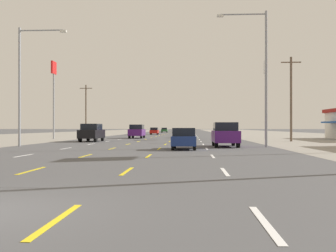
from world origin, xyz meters
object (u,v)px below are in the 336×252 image
(suv_far_left_mid, at_px, (92,132))
(streetlight_right_row_0, at_px, (262,69))
(hatchback_inner_right_nearest, at_px, (184,138))
(sedan_inner_right_far, at_px, (187,133))
(suv_far_right_near, at_px, (225,134))
(streetlight_left_row_0, at_px, (24,78))
(hatchback_far_left_farther, at_px, (137,131))
(pole_sign_right_row_1, at_px, (266,81))
(suv_inner_left_midfar, at_px, (137,131))
(pole_sign_left_row_1, at_px, (54,83))
(sedan_inner_left_distant_a, at_px, (164,130))
(hatchback_inner_left_farthest, at_px, (154,131))

(suv_far_left_mid, relative_size, streetlight_right_row_0, 0.45)
(hatchback_inner_right_nearest, relative_size, sedan_inner_right_far, 0.87)
(suv_far_right_near, relative_size, streetlight_left_row_0, 0.50)
(streetlight_right_row_0, bearing_deg, hatchback_far_left_farther, 108.32)
(suv_far_right_near, height_order, pole_sign_right_row_1, pole_sign_right_row_1)
(sedan_inner_right_far, xyz_separation_m, pole_sign_right_row_1, (10.87, -5.13, 7.15))
(hatchback_far_left_farther, xyz_separation_m, streetlight_right_row_0, (16.93, -51.15, 5.48))
(pole_sign_right_row_1, bearing_deg, suv_far_right_near, -108.50)
(suv_far_right_near, distance_m, streetlight_right_row_0, 5.99)
(hatchback_inner_right_nearest, bearing_deg, pole_sign_right_row_1, 67.84)
(suv_inner_left_midfar, height_order, streetlight_left_row_0, streetlight_left_row_0)
(sedan_inner_right_far, height_order, pole_sign_right_row_1, pole_sign_right_row_1)
(suv_far_right_near, distance_m, suv_far_left_mid, 17.67)
(suv_far_right_near, xyz_separation_m, pole_sign_left_row_1, (-21.42, 20.38, 6.60))
(suv_far_left_mid, xyz_separation_m, pole_sign_left_row_1, (-7.60, 9.38, 6.60))
(sedan_inner_right_far, distance_m, hatchback_far_left_farther, 25.51)
(sedan_inner_left_distant_a, height_order, pole_sign_right_row_1, pole_sign_right_row_1)
(hatchback_inner_left_farthest, relative_size, streetlight_left_row_0, 0.39)
(pole_sign_right_row_1, distance_m, streetlight_left_row_0, 33.35)
(suv_far_left_mid, height_order, pole_sign_left_row_1, pole_sign_left_row_1)
(suv_far_left_mid, distance_m, sedan_inner_left_distant_a, 77.17)
(pole_sign_left_row_1, xyz_separation_m, streetlight_right_row_0, (24.31, -20.78, -1.37))
(pole_sign_right_row_1, bearing_deg, sedan_inner_right_far, 154.74)
(pole_sign_left_row_1, relative_size, pole_sign_right_row_1, 0.98)
(hatchback_inner_right_nearest, bearing_deg, suv_far_left_mid, 124.79)
(hatchback_far_left_farther, distance_m, streetlight_left_row_0, 51.46)
(suv_far_right_near, height_order, hatchback_far_left_farther, suv_far_right_near)
(hatchback_inner_left_farthest, relative_size, pole_sign_left_row_1, 0.37)
(pole_sign_left_row_1, relative_size, streetlight_left_row_0, 1.07)
(suv_far_left_mid, relative_size, pole_sign_right_row_1, 0.45)
(hatchback_inner_left_farthest, bearing_deg, sedan_inner_right_far, -74.14)
(pole_sign_left_row_1, distance_m, pole_sign_right_row_1, 29.02)
(pole_sign_left_row_1, bearing_deg, streetlight_right_row_0, -40.53)
(hatchback_far_left_farther, relative_size, streetlight_right_row_0, 0.36)
(suv_far_left_mid, bearing_deg, sedan_inner_right_far, 57.76)
(hatchback_inner_right_nearest, bearing_deg, hatchback_far_left_farther, 101.07)
(hatchback_inner_right_nearest, bearing_deg, suv_inner_left_midfar, 104.17)
(sedan_inner_left_distant_a, bearing_deg, hatchback_inner_right_nearest, -85.45)
(suv_far_right_near, xyz_separation_m, suv_inner_left_midfar, (-10.58, 24.67, 0.00))
(hatchback_far_left_farther, relative_size, sedan_inner_left_distant_a, 0.87)
(sedan_inner_right_far, distance_m, sedan_inner_left_distant_a, 60.94)
(sedan_inner_right_far, height_order, pole_sign_left_row_1, pole_sign_left_row_1)
(suv_far_left_mid, xyz_separation_m, pole_sign_right_row_1, (21.34, 11.46, 6.88))
(suv_far_left_mid, distance_m, streetlight_right_row_0, 20.89)
(suv_inner_left_midfar, relative_size, sedan_inner_right_far, 1.09)
(hatchback_far_left_farther, bearing_deg, streetlight_right_row_0, -71.68)
(streetlight_left_row_0, bearing_deg, pole_sign_left_row_1, 102.93)
(hatchback_inner_right_nearest, distance_m, pole_sign_left_row_1, 31.23)
(pole_sign_right_row_1, bearing_deg, pole_sign_left_row_1, -175.88)
(streetlight_left_row_0, bearing_deg, sedan_inner_left_distant_a, 86.12)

